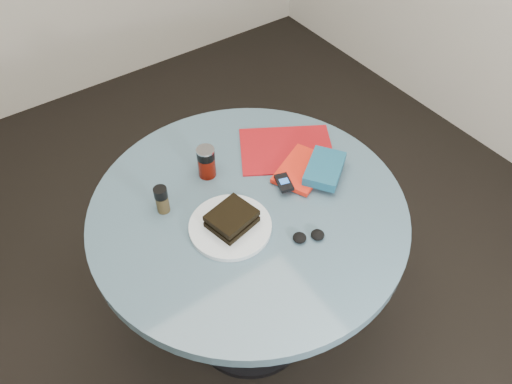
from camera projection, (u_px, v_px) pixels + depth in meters
ground at (250, 323)px, 2.11m from camera, size 4.00×4.00×0.00m
table at (249, 239)px, 1.68m from camera, size 1.00×1.00×0.75m
plate at (230, 227)px, 1.49m from camera, size 0.28×0.28×0.02m
sandwich at (232, 219)px, 1.47m from camera, size 0.15×0.14×0.05m
soda_can at (206, 162)px, 1.61m from camera, size 0.07×0.07×0.11m
pepper_grinder at (162, 199)px, 1.51m from camera, size 0.05×0.05×0.10m
magazine at (287, 149)px, 1.73m from camera, size 0.40×0.37×0.01m
red_book at (302, 169)px, 1.65m from camera, size 0.24×0.20×0.02m
novel at (325, 168)px, 1.62m from camera, size 0.20×0.18×0.03m
mp3_player at (284, 183)px, 1.59m from camera, size 0.06×0.08×0.01m
headphones at (309, 236)px, 1.46m from camera, size 0.10×0.08×0.02m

